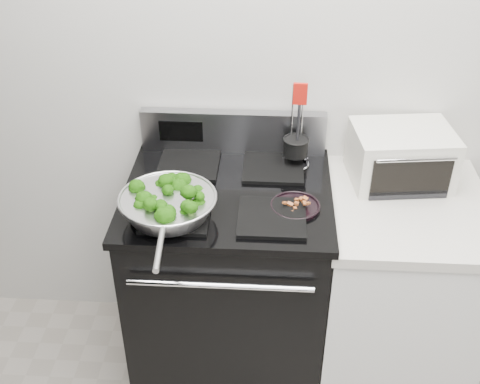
# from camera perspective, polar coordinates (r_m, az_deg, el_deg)

# --- Properties ---
(back_wall) EXTENTS (4.00, 0.02, 2.70)m
(back_wall) POSITION_cam_1_polar(r_m,az_deg,el_deg) (2.39, 6.72, 12.46)
(back_wall) COLOR #B9B7AF
(back_wall) RESTS_ON ground
(gas_range) EXTENTS (0.79, 0.69, 1.13)m
(gas_range) POSITION_cam_1_polar(r_m,az_deg,el_deg) (2.56, -1.05, -8.46)
(gas_range) COLOR black
(gas_range) RESTS_ON floor
(counter) EXTENTS (0.62, 0.68, 0.92)m
(counter) POSITION_cam_1_polar(r_m,az_deg,el_deg) (2.63, 14.23, -9.30)
(counter) COLOR white
(counter) RESTS_ON floor
(skillet) EXTENTS (0.35, 0.55, 0.07)m
(skillet) POSITION_cam_1_polar(r_m,az_deg,el_deg) (2.12, -6.85, -1.20)
(skillet) COLOR silver
(skillet) RESTS_ON gas_range
(broccoli_pile) EXTENTS (0.27, 0.27, 0.10)m
(broccoli_pile) POSITION_cam_1_polar(r_m,az_deg,el_deg) (2.11, -6.88, -0.73)
(broccoli_pile) COLOR black
(broccoli_pile) RESTS_ON skillet
(bacon_plate) EXTENTS (0.18, 0.18, 0.04)m
(bacon_plate) POSITION_cam_1_polar(r_m,az_deg,el_deg) (2.18, 5.26, -1.12)
(bacon_plate) COLOR black
(bacon_plate) RESTS_ON gas_range
(utensil_holder) EXTENTS (0.12, 0.12, 0.36)m
(utensil_holder) POSITION_cam_1_polar(r_m,az_deg,el_deg) (2.41, 5.28, 3.89)
(utensil_holder) COLOR silver
(utensil_holder) RESTS_ON gas_range
(toaster_oven) EXTENTS (0.41, 0.33, 0.22)m
(toaster_oven) POSITION_cam_1_polar(r_m,az_deg,el_deg) (2.43, 15.00, 3.35)
(toaster_oven) COLOR silver
(toaster_oven) RESTS_ON counter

